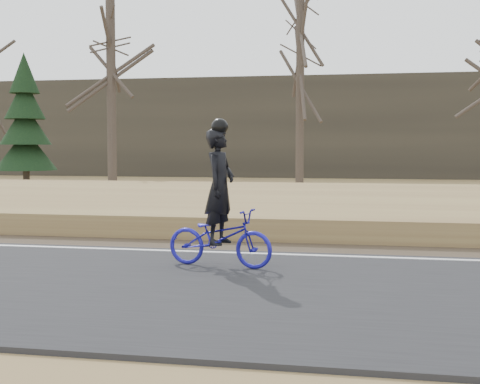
# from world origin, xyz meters

# --- Properties ---
(embankment) EXTENTS (120.00, 5.00, 0.44)m
(embankment) POSITION_xyz_m (0.00, 4.20, 0.22)
(embankment) COLOR #95814C
(embankment) RESTS_ON ground
(ballast) EXTENTS (120.00, 3.00, 0.45)m
(ballast) POSITION_xyz_m (0.00, 8.00, 0.23)
(ballast) COLOR slate
(ballast) RESTS_ON ground
(railroad) EXTENTS (120.00, 2.40, 0.29)m
(railroad) POSITION_xyz_m (0.00, 8.00, 0.53)
(railroad) COLOR black
(railroad) RESTS_ON ballast
(treeline_backdrop) EXTENTS (120.00, 4.00, 6.00)m
(treeline_backdrop) POSITION_xyz_m (0.00, 30.00, 3.00)
(treeline_backdrop) COLOR #383328
(treeline_backdrop) RESTS_ON ground
(cyclist) EXTENTS (1.78, 0.88, 2.27)m
(cyclist) POSITION_xyz_m (5.57, -1.10, 0.80)
(cyclist) COLOR #1A1698
(cyclist) RESTS_ON road
(bare_tree_near_left) EXTENTS (0.36, 0.36, 7.76)m
(bare_tree_near_left) POSITION_xyz_m (-2.15, 13.74, 3.88)
(bare_tree_near_left) COLOR #463B33
(bare_tree_near_left) RESTS_ON ground
(bare_tree_center) EXTENTS (0.36, 0.36, 8.90)m
(bare_tree_center) POSITION_xyz_m (4.80, 17.80, 4.45)
(bare_tree_center) COLOR #463B33
(bare_tree_center) RESTS_ON ground
(conifer) EXTENTS (2.60, 2.60, 5.81)m
(conifer) POSITION_xyz_m (-6.50, 14.94, 2.75)
(conifer) COLOR #463B33
(conifer) RESTS_ON ground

